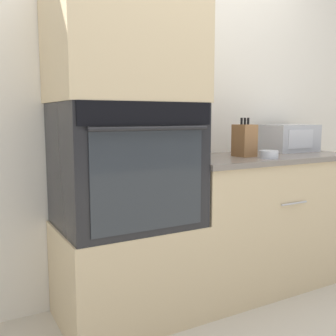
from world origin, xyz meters
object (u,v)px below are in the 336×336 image
wall_oven (126,165)px  condiment_jar_mid (243,148)px  knife_block (244,140)px  bowl (269,154)px  condiment_jar_near (202,152)px  microwave (289,138)px

wall_oven → condiment_jar_mid: bearing=10.3°
knife_block → condiment_jar_mid: size_ratio=3.82×
knife_block → bowl: knife_block is taller
condiment_jar_near → bowl: bearing=-16.5°
knife_block → condiment_jar_mid: bearing=51.9°
condiment_jar_near → knife_block: bearing=7.7°
wall_oven → microwave: 1.42m
wall_oven → microwave: size_ratio=1.91×
microwave → bowl: size_ratio=3.32×
wall_oven → bowl: bearing=-12.0°
microwave → condiment_jar_mid: 0.41m
wall_oven → condiment_jar_near: bearing=-7.8°
wall_oven → microwave: wall_oven is taller
condiment_jar_mid → wall_oven: bearing=-169.7°
microwave → bowl: microwave is taller
microwave → condiment_jar_near: bearing=-168.6°
bowl → microwave: bearing=32.2°
wall_oven → condiment_jar_mid: size_ratio=11.31×
condiment_jar_mid → knife_block: bearing=-128.1°
wall_oven → microwave: (1.41, 0.12, 0.11)m
microwave → knife_block: size_ratio=1.55×
wall_oven → condiment_jar_near: wall_oven is taller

